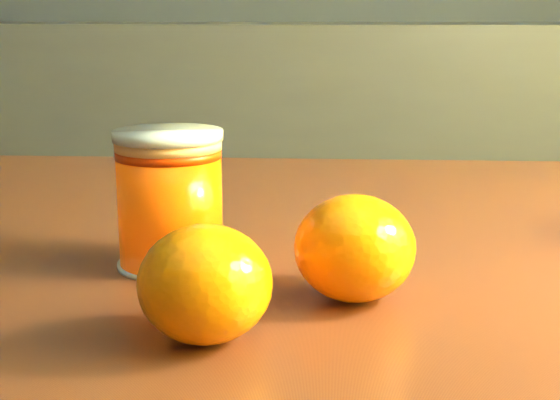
# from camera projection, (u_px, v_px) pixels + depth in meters

# --- Properties ---
(kitchen_counter) EXTENTS (3.15, 0.60, 0.90)m
(kitchen_counter) POSITION_uv_depth(u_px,v_px,m) (101.00, 205.00, 1.98)
(kitchen_counter) COLOR #454448
(kitchen_counter) RESTS_ON ground
(table) EXTENTS (1.06, 0.78, 0.76)m
(table) POSITION_uv_depth(u_px,v_px,m) (486.00, 378.00, 0.57)
(table) COLOR #612D18
(table) RESTS_ON ground
(juice_glass) EXTENTS (0.07, 0.07, 0.09)m
(juice_glass) POSITION_uv_depth(u_px,v_px,m) (170.00, 200.00, 0.51)
(juice_glass) COLOR #FF4F05
(juice_glass) RESTS_ON table
(orange_front) EXTENTS (0.08, 0.08, 0.06)m
(orange_front) POSITION_uv_depth(u_px,v_px,m) (355.00, 248.00, 0.45)
(orange_front) COLOR orange
(orange_front) RESTS_ON table
(orange_extra) EXTENTS (0.09, 0.09, 0.06)m
(orange_extra) POSITION_uv_depth(u_px,v_px,m) (205.00, 284.00, 0.39)
(orange_extra) COLOR orange
(orange_extra) RESTS_ON table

